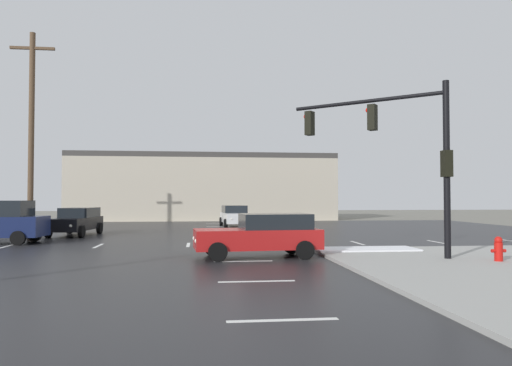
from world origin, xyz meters
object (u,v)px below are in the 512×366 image
Objects in this scene: utility_pole_far at (31,132)px; traffic_signal_mast at (399,141)px; fire_hydrant at (498,249)px; sedan_black at (77,221)px; sedan_grey at (3,220)px; sedan_red at (262,234)px; sedan_white at (235,216)px.

traffic_signal_mast is at bearing -30.46° from utility_pole_far.
traffic_signal_mast is at bearing 143.32° from fire_hydrant.
sedan_grey is (-4.75, 1.80, 0.00)m from sedan_black.
utility_pole_far is (-10.82, 8.28, 4.70)m from sedan_red.
traffic_signal_mast is 19.10m from sedan_black.
sedan_red is 1.01× the size of sedan_grey.
traffic_signal_mast is at bearing 164.88° from sedan_red.
fire_hydrant is at bearing 154.84° from sedan_red.
sedan_red and sedan_grey have the same top height.
fire_hydrant is 7.88m from sedan_red.
fire_hydrant is 22.56m from sedan_white.
fire_hydrant is 0.17× the size of sedan_black.
utility_pole_far reaches higher than sedan_grey.
utility_pole_far is at bearing -54.99° from sedan_grey.
sedan_black is (-16.67, 14.27, 0.32)m from fire_hydrant.
sedan_black is at bearing -57.12° from sedan_white.
utility_pole_far reaches higher than traffic_signal_mast.
traffic_signal_mast is 20.35m from sedan_white.
sedan_red and sedan_black have the same top height.
sedan_black is 5.07m from sedan_grey.
sedan_white is 1.00× the size of sedan_red.
sedan_white is (-7.00, 21.45, 0.32)m from fire_hydrant.
sedan_grey is at bearing 123.04° from utility_pole_far.
utility_pole_far is (3.24, -4.99, 4.70)m from sedan_grey.
sedan_grey is 0.43× the size of utility_pole_far.
fire_hydrant is 21.86m from utility_pole_far.
sedan_white is at bearing 22.44° from sedan_grey.
sedan_white is 15.38m from sedan_grey.
traffic_signal_mast is at bearing -34.94° from sedan_grey.
traffic_signal_mast is at bearing 55.07° from sedan_black.
sedan_white is 18.65m from sedan_red.
utility_pole_far is (-11.17, -10.37, 4.70)m from sedan_white.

